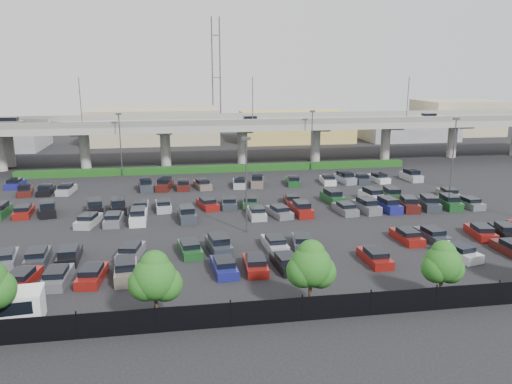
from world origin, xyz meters
TOP-DOWN VIEW (x-y plane):
  - ground at (0.00, 0.00)m, footprint 280.00×280.00m
  - overpass at (-0.25, 31.97)m, footprint 150.00×13.00m
  - hedge at (0.00, 25.00)m, footprint 66.00×1.60m
  - fence at (-0.05, -28.00)m, footprint 70.00×0.10m
  - tree_row at (0.70, -26.53)m, footprint 65.07×3.66m
  - parked_cars at (-0.81, -3.04)m, footprint 63.01×41.59m
  - light_poles at (-4.13, 2.00)m, footprint 66.90×48.38m
  - distant_buildings at (12.38, 61.81)m, footprint 138.00×24.00m
  - comm_tower at (4.00, 74.00)m, footprint 2.40×2.40m

SIDE VIEW (x-z plane):
  - ground at x=0.00m, z-range 0.00..0.00m
  - hedge at x=0.00m, z-range 0.00..1.10m
  - parked_cars at x=-0.81m, z-range -0.22..1.45m
  - fence at x=-0.05m, z-range -0.10..1.90m
  - tree_row at x=0.70m, z-range 0.55..6.49m
  - distant_buildings at x=12.38m, z-range -0.76..8.24m
  - light_poles at x=-4.13m, z-range 1.09..11.39m
  - overpass at x=-0.25m, z-range -0.93..14.87m
  - comm_tower at x=4.00m, z-range 0.61..30.61m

